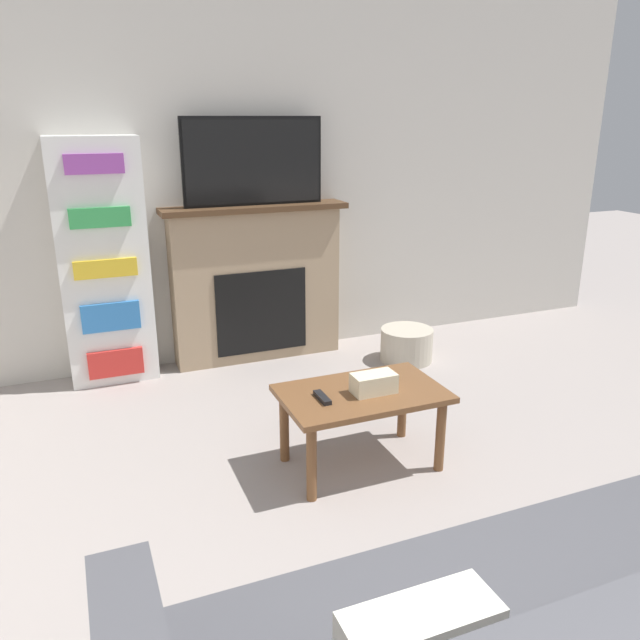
{
  "coord_description": "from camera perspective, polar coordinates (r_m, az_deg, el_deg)",
  "views": [
    {
      "loc": [
        -1.05,
        -0.18,
        1.75
      ],
      "look_at": [
        0.1,
        2.65,
        0.75
      ],
      "focal_mm": 35.0,
      "sensor_mm": 36.0,
      "label": 1
    }
  ],
  "objects": [
    {
      "name": "coffee_table",
      "position": [
        3.21,
        3.85,
        -7.55
      ],
      "size": [
        0.83,
        0.51,
        0.42
      ],
      "color": "brown",
      "rests_on": "ground_plane"
    },
    {
      "name": "tissue_box",
      "position": [
        3.15,
        4.93,
        -5.77
      ],
      "size": [
        0.22,
        0.12,
        0.1
      ],
      "color": "beige",
      "rests_on": "coffee_table"
    },
    {
      "name": "wall_back",
      "position": [
        4.58,
        -9.07,
        12.92
      ],
      "size": [
        6.88,
        0.06,
        2.7
      ],
      "color": "beige",
      "rests_on": "ground_plane"
    },
    {
      "name": "bookshelf",
      "position": [
        4.38,
        -19.13,
        4.83
      ],
      "size": [
        0.57,
        0.29,
        1.64
      ],
      "color": "white",
      "rests_on": "ground_plane"
    },
    {
      "name": "remote_control",
      "position": [
        3.08,
        0.21,
        -7.1
      ],
      "size": [
        0.04,
        0.15,
        0.02
      ],
      "color": "black",
      "rests_on": "coffee_table"
    },
    {
      "name": "tv",
      "position": [
        4.47,
        -6.1,
        14.22
      ],
      "size": [
        1.0,
        0.03,
        0.6
      ],
      "color": "black",
      "rests_on": "fireplace"
    },
    {
      "name": "fireplace",
      "position": [
        4.63,
        -5.82,
        3.4
      ],
      "size": [
        1.34,
        0.28,
        1.15
      ],
      "color": "tan",
      "rests_on": "ground_plane"
    },
    {
      "name": "storage_basket",
      "position": [
        4.71,
        7.91,
        -2.25
      ],
      "size": [
        0.39,
        0.39,
        0.25
      ],
      "color": "#BCB29E",
      "rests_on": "ground_plane"
    }
  ]
}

